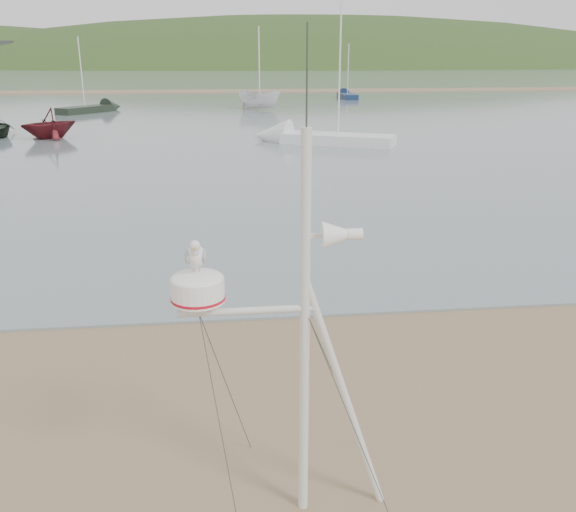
{
  "coord_description": "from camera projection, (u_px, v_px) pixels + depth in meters",
  "views": [
    {
      "loc": [
        1.93,
        -5.53,
        4.33
      ],
      "look_at": [
        2.68,
        1.0,
        2.14
      ],
      "focal_mm": 38.0,
      "sensor_mm": 36.0,
      "label": 1
    }
  ],
  "objects": [
    {
      "name": "hill_ridge",
      "position": [
        260.0,
        119.0,
        236.12
      ],
      "size": [
        620.0,
        180.0,
        80.0
      ],
      "color": "#253B18",
      "rests_on": "ground"
    },
    {
      "name": "mast_rig",
      "position": [
        299.0,
        414.0,
        5.73
      ],
      "size": [
        2.03,
        2.16,
        4.57
      ],
      "color": "silver",
      "rests_on": "ground"
    },
    {
      "name": "water",
      "position": [
        206.0,
        75.0,
        130.79
      ],
      "size": [
        560.0,
        256.0,
        0.04
      ],
      "primitive_type": "cube",
      "color": "slate",
      "rests_on": "ground"
    },
    {
      "name": "boat_red",
      "position": [
        47.0,
        109.0,
        31.97
      ],
      "size": [
        2.92,
        3.01,
        3.02
      ],
      "primitive_type": "imported",
      "rotation": [
        0.0,
        0.0,
        -0.85
      ],
      "color": "#561319",
      "rests_on": "water"
    },
    {
      "name": "sandbar",
      "position": [
        200.0,
        91.0,
        72.33
      ],
      "size": [
        560.0,
        7.0,
        0.07
      ],
      "primitive_type": "cube",
      "color": "#7A6246",
      "rests_on": "water"
    },
    {
      "name": "ground",
      "position": [
        45.0,
        489.0,
        6.37
      ],
      "size": [
        560.0,
        560.0,
        0.0
      ],
      "primitive_type": "plane",
      "color": "#7A6246",
      "rests_on": "ground"
    },
    {
      "name": "sailboat_blue_far",
      "position": [
        345.0,
        95.0,
        62.12
      ],
      "size": [
        1.4,
        5.63,
        5.64
      ],
      "color": "#132443",
      "rests_on": "ground"
    },
    {
      "name": "sailboat_white_near",
      "position": [
        300.0,
        137.0,
        30.85
      ],
      "size": [
        7.34,
        4.81,
        7.25
      ],
      "color": "silver",
      "rests_on": "ground"
    },
    {
      "name": "sailboat_dark_mid",
      "position": [
        100.0,
        108.0,
        47.45
      ],
      "size": [
        4.73,
        5.65,
        5.97
      ],
      "color": "black",
      "rests_on": "ground"
    },
    {
      "name": "far_cottages",
      "position": [
        218.0,
        55.0,
        190.19
      ],
      "size": [
        294.4,
        6.3,
        8.0
      ],
      "color": "silver",
      "rests_on": "ground"
    },
    {
      "name": "boat_white",
      "position": [
        259.0,
        82.0,
        48.3
      ],
      "size": [
        2.3,
        2.3,
        4.27
      ],
      "primitive_type": "imported",
      "rotation": [
        0.0,
        0.0,
        0.8
      ],
      "color": "silver",
      "rests_on": "water"
    }
  ]
}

